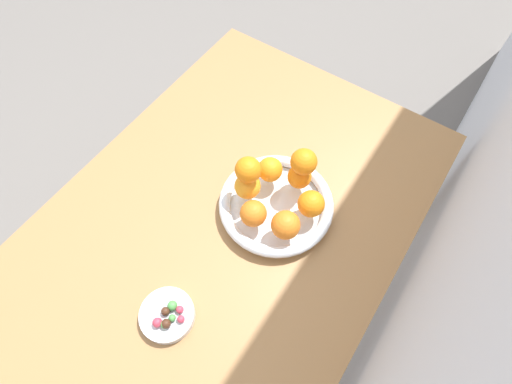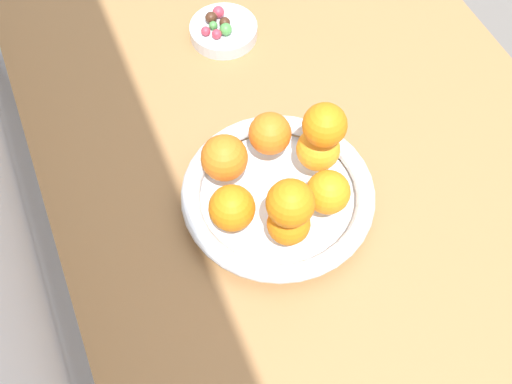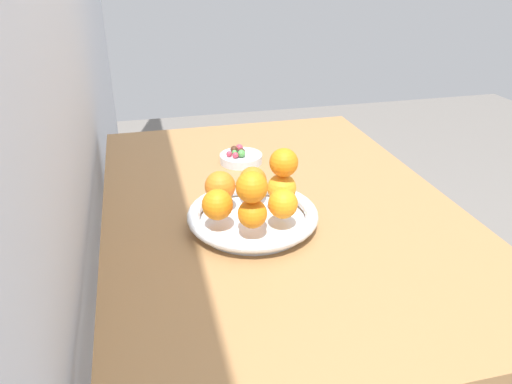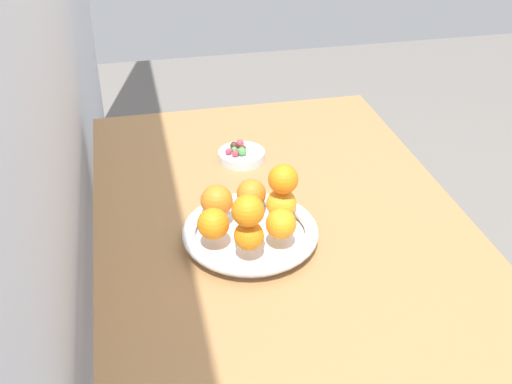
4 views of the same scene
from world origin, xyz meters
TOP-DOWN VIEW (x-y plane):
  - ground_plane at (0.00, 0.00)m, footprint 6.00×6.00m
  - dining_table at (0.00, 0.00)m, footprint 1.10×0.76m
  - fruit_bowl at (-0.09, 0.08)m, footprint 0.26×0.26m
  - candy_dish at (0.24, 0.03)m, footprint 0.11×0.11m
  - orange_0 at (-0.07, 0.01)m, footprint 0.06×0.06m
  - orange_1 at (-0.02, 0.06)m, footprint 0.06×0.06m
  - orange_2 at (-0.04, 0.14)m, footprint 0.06×0.06m
  - orange_3 at (-0.11, 0.15)m, footprint 0.06×0.06m
  - orange_4 at (-0.16, 0.10)m, footprint 0.06×0.06m
  - orange_5 at (-0.14, 0.03)m, footprint 0.06×0.06m
  - orange_6 at (-0.16, 0.10)m, footprint 0.06×0.06m
  - orange_7 at (-0.08, 0.01)m, footprint 0.06×0.06m
  - candy_ball_0 at (0.23, 0.07)m, footprint 0.02×0.02m
  - candy_ball_1 at (0.24, 0.03)m, footprint 0.02×0.02m
  - candy_ball_2 at (0.22, 0.05)m, footprint 0.02×0.02m
  - candy_ball_3 at (0.26, 0.05)m, footprint 0.02×0.02m
  - candy_ball_4 at (0.27, 0.03)m, footprint 0.02×0.02m
  - candy_ball_5 at (0.26, 0.05)m, footprint 0.02×0.02m
  - candy_ball_6 at (0.24, 0.05)m, footprint 0.01×0.01m
  - candy_ball_7 at (0.22, 0.03)m, footprint 0.02×0.02m

SIDE VIEW (x-z plane):
  - ground_plane at x=0.00m, z-range 0.00..0.00m
  - dining_table at x=0.00m, z-range 0.28..1.02m
  - candy_dish at x=0.24m, z-range 0.74..0.76m
  - fruit_bowl at x=-0.09m, z-range 0.74..0.78m
  - candy_ball_6 at x=0.24m, z-range 0.76..0.78m
  - candy_ball_0 at x=0.23m, z-range 0.76..0.78m
  - candy_ball_2 at x=0.22m, z-range 0.76..0.78m
  - candy_ball_5 at x=0.26m, z-range 0.76..0.78m
  - candy_ball_1 at x=0.24m, z-range 0.76..0.78m
  - candy_ball_3 at x=0.26m, z-range 0.76..0.78m
  - candy_ball_4 at x=0.27m, z-range 0.76..0.78m
  - candy_ball_7 at x=0.22m, z-range 0.76..0.78m
  - orange_4 at x=-0.16m, z-range 0.78..0.84m
  - orange_5 at x=-0.14m, z-range 0.78..0.84m
  - orange_1 at x=-0.02m, z-range 0.78..0.84m
  - orange_0 at x=-0.07m, z-range 0.78..0.84m
  - orange_3 at x=-0.11m, z-range 0.78..0.84m
  - orange_2 at x=-0.04m, z-range 0.78..0.84m
  - orange_6 at x=-0.16m, z-range 0.84..0.89m
  - orange_7 at x=-0.08m, z-range 0.84..0.90m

